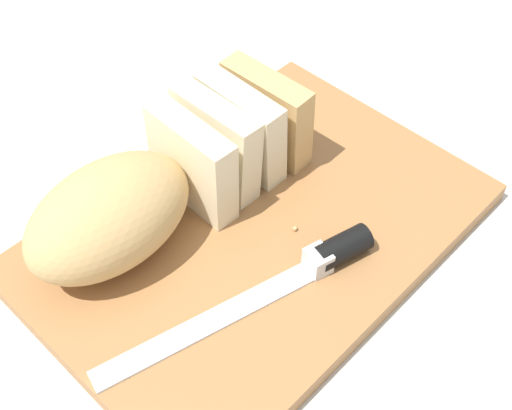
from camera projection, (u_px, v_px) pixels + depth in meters
The scene contains 7 objects.
ground_plane at pixel (256, 239), 0.67m from camera, with size 3.00×3.00×0.00m, color beige.
cutting_board at pixel (256, 232), 0.67m from camera, with size 0.43×0.30×0.02m, color #9E6B3D.
bread_loaf at pixel (160, 183), 0.63m from camera, with size 0.30×0.11×0.10m.
bread_knife at pixel (309, 266), 0.61m from camera, with size 0.27×0.08×0.03m.
crumb_near_knife at pixel (242, 192), 0.68m from camera, with size 0.00×0.00×0.00m, color tan.
crumb_near_loaf at pixel (295, 229), 0.65m from camera, with size 0.00×0.00×0.00m, color tan.
crumb_stray_left at pixel (252, 174), 0.70m from camera, with size 0.01×0.01×0.01m, color tan.
Camera 1 is at (-0.29, -0.30, 0.53)m, focal length 47.89 mm.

